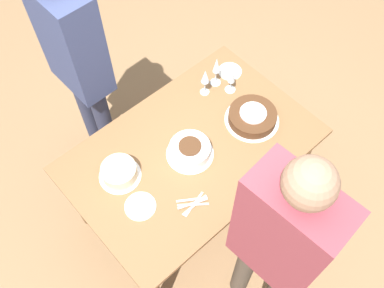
% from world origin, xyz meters
% --- Properties ---
extents(ground_plane, '(12.00, 12.00, 0.00)m').
position_xyz_m(ground_plane, '(0.00, 0.00, 0.00)').
color(ground_plane, '#8E6B47').
extents(dining_table, '(1.43, 0.94, 0.76)m').
position_xyz_m(dining_table, '(0.00, 0.00, 0.64)').
color(dining_table, brown).
rests_on(dining_table, ground_plane).
extents(cake_center_white, '(0.27, 0.27, 0.09)m').
position_xyz_m(cake_center_white, '(-0.03, -0.02, 0.80)').
color(cake_center_white, white).
rests_on(cake_center_white, dining_table).
extents(cake_front_chocolate, '(0.33, 0.33, 0.08)m').
position_xyz_m(cake_front_chocolate, '(0.40, -0.09, 0.79)').
color(cake_front_chocolate, white).
rests_on(cake_front_chocolate, dining_table).
extents(cake_back_decorated, '(0.24, 0.24, 0.09)m').
position_xyz_m(cake_back_decorated, '(-0.42, 0.14, 0.80)').
color(cake_back_decorated, white).
rests_on(cake_back_decorated, dining_table).
extents(wine_glass_near, '(0.07, 0.07, 0.20)m').
position_xyz_m(wine_glass_near, '(0.47, 0.16, 0.88)').
color(wine_glass_near, silver).
rests_on(wine_glass_near, dining_table).
extents(wine_glass_far, '(0.07, 0.07, 0.22)m').
position_xyz_m(wine_glass_far, '(0.44, 0.27, 0.91)').
color(wine_glass_far, silver).
rests_on(wine_glass_far, dining_table).
extents(wine_glass_extra, '(0.06, 0.06, 0.20)m').
position_xyz_m(wine_glass_extra, '(0.34, 0.26, 0.90)').
color(wine_glass_extra, silver).
rests_on(wine_glass_extra, dining_table).
extents(dessert_plate_left, '(0.17, 0.17, 0.01)m').
position_xyz_m(dessert_plate_left, '(-0.45, -0.09, 0.76)').
color(dessert_plate_left, white).
rests_on(dessert_plate_left, dining_table).
extents(dessert_plate_right, '(0.16, 0.16, 0.01)m').
position_xyz_m(dessert_plate_right, '(0.58, 0.27, 0.76)').
color(dessert_plate_right, white).
rests_on(dessert_plate_right, dining_table).
extents(fork_pile, '(0.17, 0.14, 0.01)m').
position_xyz_m(fork_pile, '(-0.23, -0.26, 0.76)').
color(fork_pile, silver).
rests_on(fork_pile, dining_table).
extents(person_cutting, '(0.25, 0.41, 1.73)m').
position_xyz_m(person_cutting, '(-0.16, -0.75, 1.05)').
color(person_cutting, '#4C4238').
rests_on(person_cutting, ground_plane).
extents(person_watching, '(0.23, 0.40, 1.69)m').
position_xyz_m(person_watching, '(-0.19, 0.80, 1.02)').
color(person_watching, '#2D334C').
rests_on(person_watching, ground_plane).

